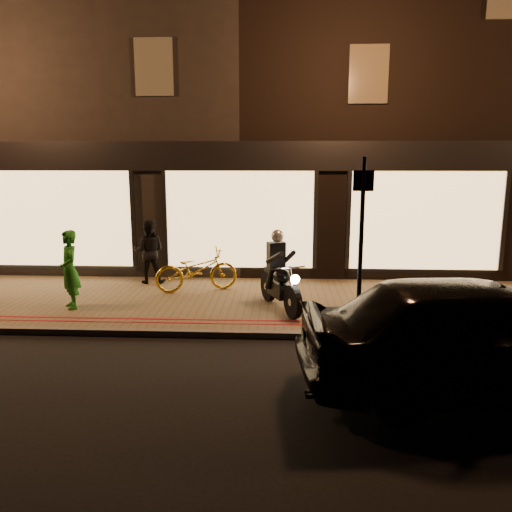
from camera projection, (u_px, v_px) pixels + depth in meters
The scene contains 11 objects.
ground at pixel (222, 338), 8.71m from camera, with size 90.00×90.00×0.00m, color black.
sidewalk at pixel (233, 303), 10.66m from camera, with size 50.00×4.00×0.12m, color brown.
kerb_stone at pixel (222, 334), 8.75m from camera, with size 50.00×0.14×0.12m, color #59544C.
red_kerb_lines at pixel (225, 322), 9.22m from camera, with size 50.00×0.26×0.01m.
building_row at pixel (252, 124), 16.71m from camera, with size 48.00×10.11×8.50m.
motorcycle at pixel (279, 279), 9.95m from camera, with size 0.90×1.84×1.59m.
sign_post at pixel (361, 235), 8.60m from camera, with size 0.35×0.08×3.00m.
bicycle_gold at pixel (197, 270), 11.29m from camera, with size 0.65×1.87×0.98m, color gold.
person_green at pixel (70, 270), 9.94m from camera, with size 0.58×0.38×1.58m, color #1E711E.
person_dark at pixel (149, 251), 12.01m from camera, with size 0.75×0.58×1.54m, color black.
parked_car at pixel (480, 335), 6.55m from camera, with size 1.91×4.75×1.62m, color black.
Camera 1 is at (1.02, -8.23, 3.08)m, focal length 35.00 mm.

